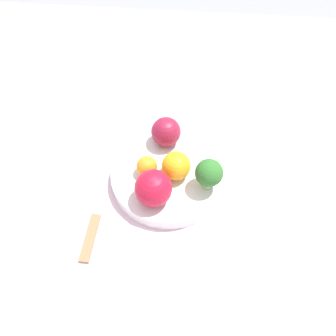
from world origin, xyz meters
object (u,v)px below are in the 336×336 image
(orange_front, at_px, (147,166))
(orange_back, at_px, (176,166))
(spoon, at_px, (90,237))
(broccoli, at_px, (209,173))
(apple_green, at_px, (166,132))
(apple_red, at_px, (153,188))
(bowl, at_px, (168,176))

(orange_front, relative_size, orange_back, 0.72)
(orange_back, relative_size, spoon, 0.60)
(broccoli, bearing_deg, spoon, 119.50)
(spoon, bearing_deg, broccoli, -60.50)
(broccoli, height_order, spoon, broccoli)
(apple_green, height_order, orange_front, apple_green)
(apple_red, relative_size, orange_front, 1.68)
(orange_back, bearing_deg, broccoli, -109.16)
(apple_green, xyz_separation_m, orange_front, (-0.07, 0.03, -0.01))
(apple_red, bearing_deg, orange_back, -31.76)
(spoon, bearing_deg, orange_back, -46.29)
(broccoli, bearing_deg, bowl, 70.79)
(bowl, xyz_separation_m, apple_green, (0.07, 0.01, 0.04))
(bowl, relative_size, orange_front, 5.59)
(broccoli, distance_m, spoon, 0.22)
(bowl, xyz_separation_m, broccoli, (-0.02, -0.07, 0.05))
(bowl, distance_m, orange_front, 0.05)
(orange_back, height_order, spoon, orange_back)
(orange_front, bearing_deg, apple_green, -18.91)
(bowl, xyz_separation_m, orange_back, (-0.01, -0.01, 0.04))
(apple_green, bearing_deg, broccoli, -139.44)
(bowl, height_order, apple_red, apple_red)
(bowl, height_order, spoon, bowl)
(broccoli, bearing_deg, apple_green, 40.56)
(orange_front, height_order, orange_back, orange_back)
(apple_green, bearing_deg, orange_front, 161.09)
(broccoli, xyz_separation_m, orange_back, (0.02, 0.05, -0.01))
(apple_green, relative_size, orange_front, 1.52)
(apple_red, height_order, apple_green, apple_red)
(orange_front, relative_size, spoon, 0.44)
(broccoli, xyz_separation_m, spoon, (-0.10, 0.18, -0.06))
(apple_red, relative_size, apple_green, 1.11)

